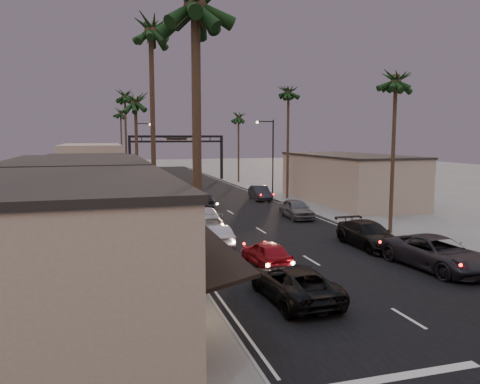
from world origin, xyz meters
TOP-DOWN VIEW (x-y plane):
  - ground at (0.00, 40.00)m, footprint 200.00×200.00m
  - road at (0.00, 45.00)m, footprint 14.00×120.00m
  - sidewalk_left at (-9.50, 52.00)m, footprint 5.00×92.00m
  - sidewalk_right at (9.50, 52.00)m, footprint 5.00×92.00m
  - storefront_near at (-13.00, 12.00)m, footprint 8.00×12.00m
  - storefront_mid at (-13.00, 26.00)m, footprint 8.00×14.00m
  - storefront_far at (-13.00, 42.00)m, footprint 8.00×16.00m
  - storefront_dist at (-13.00, 65.00)m, footprint 8.00×20.00m
  - building_right at (14.00, 40.00)m, footprint 8.00×18.00m
  - arch at (0.00, 70.00)m, footprint 15.20×0.40m
  - streetlight_right at (6.92, 45.00)m, footprint 2.13×0.30m
  - streetlight_left at (-6.92, 58.00)m, footprint 2.13×0.30m
  - palm_lb at (-8.60, 22.00)m, footprint 3.20×3.20m
  - palm_lc at (-8.60, 36.00)m, footprint 3.20×3.20m
  - palm_ld at (-8.60, 55.00)m, footprint 3.20×3.20m
  - palm_ra at (8.60, 24.00)m, footprint 3.20×3.20m
  - palm_rb at (8.60, 44.00)m, footprint 3.20×3.20m
  - palm_rc at (8.60, 64.00)m, footprint 3.20×3.20m
  - palm_far at (-8.30, 78.00)m, footprint 3.20×3.20m
  - oncoming_red at (-2.85, 18.74)m, footprint 2.06×4.32m
  - oncoming_pickup at (-3.52, 13.24)m, footprint 2.75×5.68m
  - oncoming_silver at (-4.43, 24.24)m, footprint 1.64×4.22m
  - oncoming_white at (-4.09, 29.74)m, footprint 2.93×6.16m
  - oncoming_dgrey at (-1.96, 40.08)m, footprint 2.39×5.09m
  - oncoming_grey_far at (-2.95, 50.75)m, footprint 1.91×4.41m
  - curbside_near at (5.77, 15.51)m, footprint 3.53×6.61m
  - curbside_black at (4.97, 21.01)m, footprint 2.34×5.69m
  - curbside_grey at (4.75, 32.33)m, footprint 2.13×4.91m
  - curbside_far at (5.46, 44.38)m, footprint 2.07×4.95m

SIDE VIEW (x-z plane):
  - ground at x=0.00m, z-range 0.00..0.00m
  - road at x=0.00m, z-range -0.01..0.01m
  - sidewalk_left at x=-9.50m, z-range 0.00..0.12m
  - sidewalk_right at x=9.50m, z-range 0.00..0.12m
  - oncoming_silver at x=-4.43m, z-range 0.00..1.37m
  - oncoming_grey_far at x=-2.95m, z-range 0.00..1.41m
  - oncoming_red at x=-2.85m, z-range 0.00..1.43m
  - oncoming_pickup at x=-3.52m, z-range 0.00..1.56m
  - curbside_far at x=5.46m, z-range 0.00..1.59m
  - curbside_black at x=4.97m, z-range 0.00..1.65m
  - curbside_grey at x=4.75m, z-range 0.00..1.65m
  - oncoming_dgrey at x=-1.96m, z-range 0.00..1.69m
  - oncoming_white at x=-4.09m, z-range 0.00..1.73m
  - curbside_near at x=5.77m, z-range 0.00..1.77m
  - storefront_far at x=-13.00m, z-range 0.00..5.00m
  - building_right at x=14.00m, z-range 0.00..5.00m
  - storefront_near at x=-13.00m, z-range 0.00..5.50m
  - storefront_mid at x=-13.00m, z-range 0.00..5.50m
  - storefront_dist at x=-13.00m, z-range 0.00..6.00m
  - streetlight_right at x=6.92m, z-range 0.83..9.83m
  - streetlight_left at x=-6.92m, z-range 0.83..9.83m
  - arch at x=0.00m, z-range 1.90..9.17m
  - palm_lc at x=-8.60m, z-range 4.37..16.57m
  - palm_rc at x=8.60m, z-range 4.37..16.57m
  - palm_ra at x=8.60m, z-range 4.84..18.04m
  - palm_far at x=-8.30m, z-range 4.84..18.04m
  - palm_ld at x=-8.60m, z-range 5.32..19.52m
  - palm_rb at x=8.60m, z-range 5.32..19.52m
  - palm_lb at x=-8.60m, z-range 5.79..20.99m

